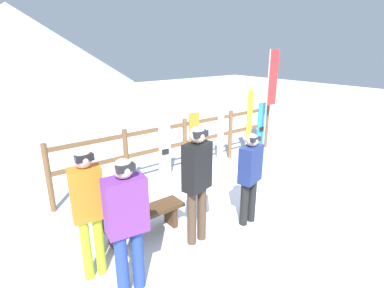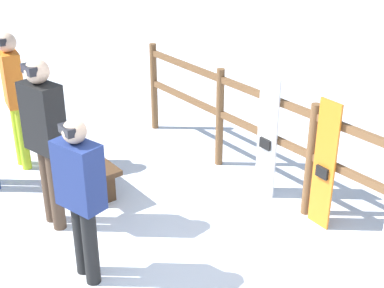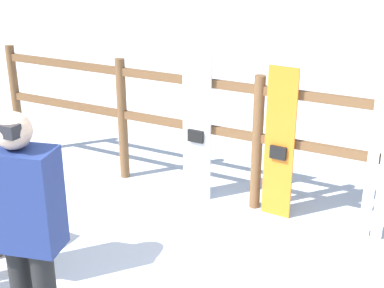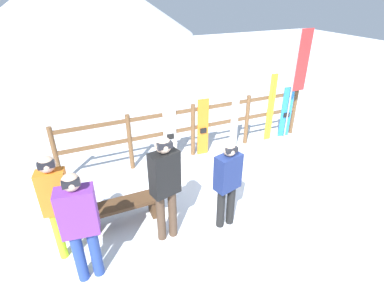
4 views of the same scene
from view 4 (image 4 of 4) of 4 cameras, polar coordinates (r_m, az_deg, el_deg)
ground_plane at (r=5.75m, az=9.34°, el=-11.97°), size 40.00×40.00×0.00m
fence at (r=6.97m, az=0.18°, el=3.51°), size 6.08×0.10×1.29m
bench at (r=5.33m, az=-12.97°, el=-11.72°), size 1.35×0.36×0.43m
person_navy at (r=4.84m, az=6.77°, el=-6.88°), size 0.47×0.33×1.57m
person_black at (r=4.49m, az=-5.14°, el=-7.31°), size 0.47×0.33×1.82m
person_purple at (r=4.18m, az=-20.56°, el=-13.72°), size 0.49×0.32×1.73m
person_orange at (r=4.58m, az=-24.46°, el=-9.79°), size 0.40×0.27×1.75m
snowboard_white at (r=6.75m, az=-4.23°, el=2.04°), size 0.30×0.06×1.44m
snowboard_orange at (r=7.04m, az=2.10°, el=3.13°), size 0.28×0.07×1.41m
ski_pair_white at (r=7.40m, az=8.11°, el=4.86°), size 0.19×0.02×1.58m
ski_pair_yellow at (r=7.94m, az=14.75°, el=6.62°), size 0.20×0.02×1.77m
snowboard_blue at (r=8.34m, az=17.51°, el=5.76°), size 0.31×0.08×1.37m
rental_flag at (r=7.82m, az=19.55°, el=12.64°), size 0.40×0.04×2.80m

